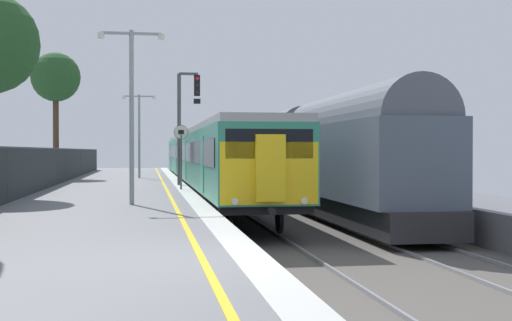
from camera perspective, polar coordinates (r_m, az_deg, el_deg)
ground at (r=11.07m, az=11.34°, el=-10.84°), size 17.40×110.00×1.21m
commuter_train_at_platform at (r=38.59m, az=-4.33°, el=0.28°), size 2.83×41.65×3.81m
freight_train_adjacent_track at (r=44.44m, az=0.23°, el=0.72°), size 2.60×54.85×4.67m
signal_gantry at (r=32.37m, az=-6.04°, el=3.83°), size 1.10×0.24×5.36m
speed_limit_sign at (r=28.55m, az=-6.34°, el=1.02°), size 0.59×0.08×2.71m
platform_lamp_mid at (r=20.84m, az=-10.45°, el=4.96°), size 2.00×0.20×5.27m
platform_lamp_far at (r=41.27m, az=-9.82°, el=2.71°), size 2.00×0.20×5.01m
background_tree_right at (r=43.23m, az=-16.55°, el=6.60°), size 2.99×2.99×7.64m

